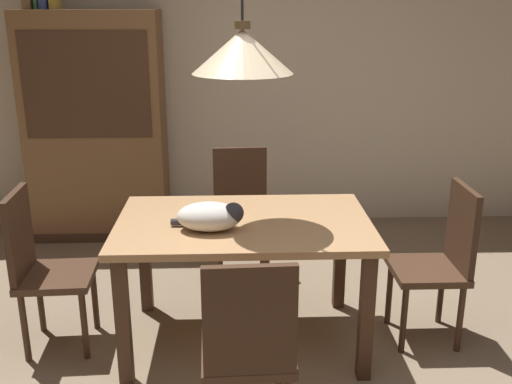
{
  "coord_description": "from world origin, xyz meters",
  "views": [
    {
      "loc": [
        -0.17,
        -2.48,
        1.89
      ],
      "look_at": [
        -0.05,
        0.77,
        0.85
      ],
      "focal_mm": 41.38,
      "sensor_mm": 36.0,
      "label": 1
    }
  ],
  "objects_px": {
    "chair_near_front": "(248,346)",
    "hutch_bookcase": "(97,132)",
    "dining_table": "(244,237)",
    "chair_left_side": "(41,263)",
    "chair_far_back": "(241,209)",
    "cat_sleeping": "(211,216)",
    "chair_right_side": "(441,257)",
    "pendant_lamp": "(243,51)"
  },
  "relations": [
    {
      "from": "chair_near_front",
      "to": "cat_sleeping",
      "type": "relative_size",
      "value": 2.38
    },
    {
      "from": "dining_table",
      "to": "chair_left_side",
      "type": "relative_size",
      "value": 1.51
    },
    {
      "from": "dining_table",
      "to": "chair_far_back",
      "type": "bearing_deg",
      "value": 90.27
    },
    {
      "from": "pendant_lamp",
      "to": "chair_left_side",
      "type": "bearing_deg",
      "value": -179.82
    },
    {
      "from": "chair_near_front",
      "to": "pendant_lamp",
      "type": "relative_size",
      "value": 0.72
    },
    {
      "from": "chair_far_back",
      "to": "hutch_bookcase",
      "type": "bearing_deg",
      "value": 143.32
    },
    {
      "from": "chair_left_side",
      "to": "chair_far_back",
      "type": "bearing_deg",
      "value": 38.11
    },
    {
      "from": "chair_left_side",
      "to": "chair_near_front",
      "type": "relative_size",
      "value": 1.0
    },
    {
      "from": "chair_left_side",
      "to": "chair_near_front",
      "type": "xyz_separation_m",
      "value": [
        1.13,
        -0.87,
        0.0
      ]
    },
    {
      "from": "chair_left_side",
      "to": "cat_sleeping",
      "type": "distance_m",
      "value": 1.02
    },
    {
      "from": "chair_left_side",
      "to": "cat_sleeping",
      "type": "xyz_separation_m",
      "value": [
        0.96,
        -0.13,
        0.32
      ]
    },
    {
      "from": "dining_table",
      "to": "chair_far_back",
      "type": "xyz_separation_m",
      "value": [
        -0.0,
        0.88,
        -0.14
      ]
    },
    {
      "from": "chair_right_side",
      "to": "chair_left_side",
      "type": "relative_size",
      "value": 1.0
    },
    {
      "from": "chair_left_side",
      "to": "hutch_bookcase",
      "type": "height_order",
      "value": "hutch_bookcase"
    },
    {
      "from": "dining_table",
      "to": "hutch_bookcase",
      "type": "bearing_deg",
      "value": 123.87
    },
    {
      "from": "chair_near_front",
      "to": "hutch_bookcase",
      "type": "height_order",
      "value": "hutch_bookcase"
    },
    {
      "from": "dining_table",
      "to": "hutch_bookcase",
      "type": "xyz_separation_m",
      "value": [
        -1.17,
        1.75,
        0.24
      ]
    },
    {
      "from": "chair_near_front",
      "to": "hutch_bookcase",
      "type": "relative_size",
      "value": 0.5
    },
    {
      "from": "hutch_bookcase",
      "to": "chair_left_side",
      "type": "bearing_deg",
      "value": -88.48
    },
    {
      "from": "chair_far_back",
      "to": "pendant_lamp",
      "type": "xyz_separation_m",
      "value": [
        0.0,
        -0.88,
        1.15
      ]
    },
    {
      "from": "chair_left_side",
      "to": "cat_sleeping",
      "type": "relative_size",
      "value": 2.38
    },
    {
      "from": "chair_right_side",
      "to": "chair_near_front",
      "type": "distance_m",
      "value": 1.43
    },
    {
      "from": "cat_sleeping",
      "to": "pendant_lamp",
      "type": "xyz_separation_m",
      "value": [
        0.17,
        0.14,
        0.84
      ]
    },
    {
      "from": "cat_sleeping",
      "to": "chair_left_side",
      "type": "bearing_deg",
      "value": 172.09
    },
    {
      "from": "dining_table",
      "to": "chair_near_front",
      "type": "relative_size",
      "value": 1.51
    },
    {
      "from": "chair_right_side",
      "to": "hutch_bookcase",
      "type": "relative_size",
      "value": 0.5
    },
    {
      "from": "pendant_lamp",
      "to": "hutch_bookcase",
      "type": "distance_m",
      "value": 2.25
    },
    {
      "from": "chair_far_back",
      "to": "chair_left_side",
      "type": "bearing_deg",
      "value": -141.89
    },
    {
      "from": "chair_right_side",
      "to": "chair_left_side",
      "type": "bearing_deg",
      "value": -179.91
    },
    {
      "from": "chair_far_back",
      "to": "cat_sleeping",
      "type": "height_order",
      "value": "chair_far_back"
    },
    {
      "from": "chair_right_side",
      "to": "pendant_lamp",
      "type": "relative_size",
      "value": 0.72
    },
    {
      "from": "hutch_bookcase",
      "to": "chair_far_back",
      "type": "bearing_deg",
      "value": -36.68
    },
    {
      "from": "dining_table",
      "to": "hutch_bookcase",
      "type": "distance_m",
      "value": 2.12
    },
    {
      "from": "dining_table",
      "to": "cat_sleeping",
      "type": "xyz_separation_m",
      "value": [
        -0.17,
        -0.14,
        0.18
      ]
    },
    {
      "from": "chair_far_back",
      "to": "pendant_lamp",
      "type": "relative_size",
      "value": 0.72
    },
    {
      "from": "chair_right_side",
      "to": "chair_left_side",
      "type": "xyz_separation_m",
      "value": [
        -2.26,
        -0.0,
        0.0
      ]
    },
    {
      "from": "pendant_lamp",
      "to": "cat_sleeping",
      "type": "bearing_deg",
      "value": -141.63
    },
    {
      "from": "chair_near_front",
      "to": "pendant_lamp",
      "type": "distance_m",
      "value": 1.45
    },
    {
      "from": "chair_left_side",
      "to": "pendant_lamp",
      "type": "distance_m",
      "value": 1.61
    },
    {
      "from": "dining_table",
      "to": "hutch_bookcase",
      "type": "height_order",
      "value": "hutch_bookcase"
    },
    {
      "from": "chair_right_side",
      "to": "hutch_bookcase",
      "type": "xyz_separation_m",
      "value": [
        -2.3,
        1.75,
        0.38
      ]
    },
    {
      "from": "cat_sleeping",
      "to": "pendant_lamp",
      "type": "bearing_deg",
      "value": 38.37
    }
  ]
}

